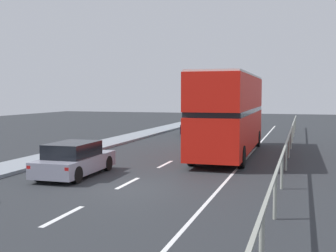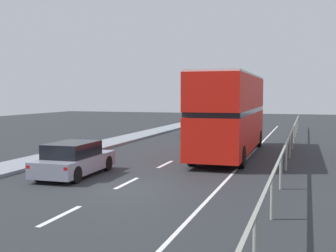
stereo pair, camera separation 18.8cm
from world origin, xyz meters
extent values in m
cube|color=#272A2E|center=(0.00, 0.00, -0.05)|extent=(73.98, 120.00, 0.10)
cube|color=silver|center=(0.00, -3.82, 0.00)|extent=(0.16, 2.13, 0.01)
cube|color=silver|center=(0.00, 0.73, 0.00)|extent=(0.16, 2.13, 0.01)
cube|color=silver|center=(0.00, 5.29, 0.00)|extent=(0.16, 2.13, 0.01)
cube|color=silver|center=(0.00, 9.85, 0.00)|extent=(0.16, 2.13, 0.01)
cube|color=silver|center=(0.00, 14.41, 0.00)|extent=(0.16, 2.13, 0.01)
cube|color=silver|center=(0.00, 18.96, 0.00)|extent=(0.16, 2.13, 0.01)
cube|color=silver|center=(0.00, 23.52, 0.00)|extent=(0.16, 2.13, 0.01)
cube|color=silver|center=(0.00, 28.08, 0.00)|extent=(0.16, 2.13, 0.01)
cube|color=silver|center=(3.39, 9.00, 0.00)|extent=(0.12, 46.00, 0.01)
cube|color=gray|center=(5.44, 9.00, 1.16)|extent=(0.08, 42.00, 0.08)
cylinder|color=gray|center=(5.44, -6.27, 0.58)|extent=(0.10, 0.10, 1.16)
cylinder|color=gray|center=(5.44, -2.45, 0.58)|extent=(0.10, 0.10, 1.16)
cylinder|color=gray|center=(5.44, 1.36, 0.58)|extent=(0.10, 0.10, 1.16)
cylinder|color=gray|center=(5.44, 5.18, 0.58)|extent=(0.10, 0.10, 1.16)
cylinder|color=gray|center=(5.44, 9.00, 0.58)|extent=(0.10, 0.10, 1.16)
cylinder|color=gray|center=(5.44, 12.82, 0.58)|extent=(0.10, 0.10, 1.16)
cylinder|color=gray|center=(5.44, 16.64, 0.58)|extent=(0.10, 0.10, 1.16)
cylinder|color=gray|center=(5.44, 20.45, 0.58)|extent=(0.10, 0.10, 1.16)
cylinder|color=gray|center=(5.44, 24.27, 0.58)|extent=(0.10, 0.10, 1.16)
cylinder|color=gray|center=(5.44, 28.09, 0.58)|extent=(0.10, 0.10, 1.16)
cube|color=red|center=(2.36, 9.25, 1.31)|extent=(2.60, 11.18, 1.91)
cube|color=black|center=(2.36, 9.25, 2.38)|extent=(2.61, 10.74, 0.24)
cube|color=red|center=(2.36, 9.25, 3.35)|extent=(2.60, 11.18, 1.69)
cube|color=silver|center=(2.36, 9.25, 4.25)|extent=(2.55, 10.96, 0.10)
cube|color=black|center=(2.29, 14.80, 1.40)|extent=(2.21, 0.07, 1.34)
cube|color=yellow|center=(2.29, 14.80, 3.77)|extent=(1.47, 0.06, 0.28)
cylinder|color=black|center=(1.18, 13.41, 0.50)|extent=(0.29, 1.00, 1.00)
cylinder|color=black|center=(3.44, 13.44, 0.50)|extent=(0.29, 1.00, 1.00)
cylinder|color=black|center=(1.28, 5.26, 0.50)|extent=(0.29, 1.00, 1.00)
cylinder|color=black|center=(3.54, 5.28, 0.50)|extent=(0.29, 1.00, 1.00)
cube|color=gray|center=(-2.58, 1.51, 0.49)|extent=(1.82, 4.22, 0.61)
cube|color=black|center=(-2.58, 1.30, 1.08)|extent=(1.57, 2.34, 0.56)
cube|color=red|center=(-3.30, -0.57, 0.64)|extent=(0.16, 0.06, 0.12)
cube|color=red|center=(-1.77, -0.54, 0.64)|extent=(0.16, 0.06, 0.12)
cylinder|color=black|center=(-3.40, 2.88, 0.32)|extent=(0.21, 0.64, 0.64)
cylinder|color=black|center=(-1.83, 2.92, 0.32)|extent=(0.21, 0.64, 0.64)
cylinder|color=black|center=(-3.33, 0.10, 0.32)|extent=(0.21, 0.64, 0.64)
cylinder|color=black|center=(-1.77, 0.13, 0.32)|extent=(0.21, 0.64, 0.64)
cube|color=black|center=(-1.93, 20.33, 0.53)|extent=(1.89, 4.35, 0.71)
cube|color=black|center=(-1.93, 20.11, 1.14)|extent=(1.64, 2.41, 0.50)
cube|color=red|center=(-2.77, 18.21, 0.71)|extent=(0.16, 0.06, 0.12)
cube|color=red|center=(-1.15, 18.18, 0.71)|extent=(0.16, 0.06, 0.12)
cylinder|color=black|center=(-2.73, 21.81, 0.32)|extent=(0.21, 0.64, 0.64)
cylinder|color=black|center=(-1.07, 21.78, 0.32)|extent=(0.21, 0.64, 0.64)
cylinder|color=black|center=(-2.78, 18.88, 0.32)|extent=(0.21, 0.64, 0.64)
cylinder|color=black|center=(-1.12, 18.85, 0.32)|extent=(0.21, 0.64, 0.64)
camera|label=1|loc=(6.10, -14.05, 3.27)|focal=46.98mm
camera|label=2|loc=(6.28, -13.99, 3.27)|focal=46.98mm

